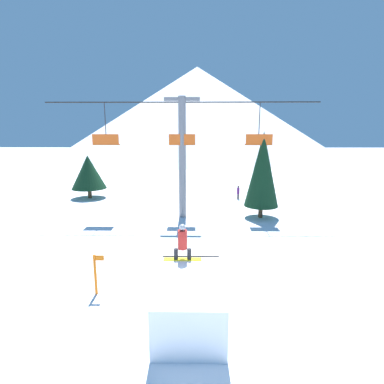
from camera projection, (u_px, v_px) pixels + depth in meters
ground_plane at (202, 340)px, 8.78m from camera, size 220.00×220.00×0.00m
mountain_ridge at (197, 112)px, 80.90m from camera, size 72.68×72.68×22.84m
snow_ramp at (190, 301)px, 9.44m from camera, size 2.07×3.48×1.52m
snowboarder at (183, 242)px, 10.56m from camera, size 1.35×0.33×1.32m
chairlift at (182, 151)px, 20.63m from camera, size 18.46×0.51×8.35m
pine_tree_near at (262, 170)px, 20.72m from camera, size 2.38×2.38×6.05m
pine_tree_far at (88, 172)px, 27.28m from camera, size 3.12×3.12×3.93m
trail_marker at (96, 273)px, 11.12m from camera, size 0.41×0.10×1.57m
distant_skier at (238, 192)px, 27.12m from camera, size 0.24×0.24×1.23m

